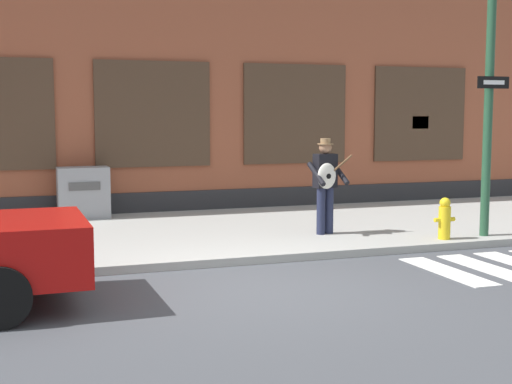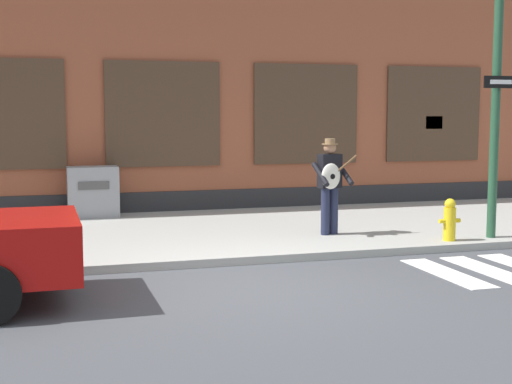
{
  "view_description": "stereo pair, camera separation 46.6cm",
  "coord_description": "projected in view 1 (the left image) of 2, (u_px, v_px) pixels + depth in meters",
  "views": [
    {
      "loc": [
        -2.85,
        -8.36,
        2.21
      ],
      "look_at": [
        0.59,
        1.65,
        1.04
      ],
      "focal_mm": 50.0,
      "sensor_mm": 36.0,
      "label": 1
    },
    {
      "loc": [
        -2.41,
        -8.5,
        2.21
      ],
      "look_at": [
        0.59,
        1.65,
        1.04
      ],
      "focal_mm": 50.0,
      "sensor_mm": 36.0,
      "label": 2
    }
  ],
  "objects": [
    {
      "name": "sidewalk",
      "position": [
        183.0,
        234.0,
        12.74
      ],
      "size": [
        28.0,
        5.23,
        0.12
      ],
      "color": "#9E9E99",
      "rests_on": "ground"
    },
    {
      "name": "building_backdrop",
      "position": [
        135.0,
        24.0,
        16.61
      ],
      "size": [
        28.0,
        4.06,
        8.6
      ],
      "color": "brown",
      "rests_on": "ground"
    },
    {
      "name": "busker",
      "position": [
        326.0,
        180.0,
        12.28
      ],
      "size": [
        0.75,
        0.58,
        1.66
      ],
      "color": "#1E233D",
      "rests_on": "sidewalk"
    },
    {
      "name": "fire_hydrant",
      "position": [
        445.0,
        219.0,
        11.84
      ],
      "size": [
        0.38,
        0.2,
        0.7
      ],
      "color": "gold",
      "rests_on": "sidewalk"
    },
    {
      "name": "utility_box",
      "position": [
        83.0,
        193.0,
        14.22
      ],
      "size": [
        1.01,
        0.57,
        1.02
      ],
      "color": "gray",
      "rests_on": "sidewalk"
    },
    {
      "name": "ground_plane",
      "position": [
        254.0,
        289.0,
        9.02
      ],
      "size": [
        160.0,
        160.0,
        0.0
      ],
      "primitive_type": "plane",
      "color": "#424449"
    }
  ]
}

